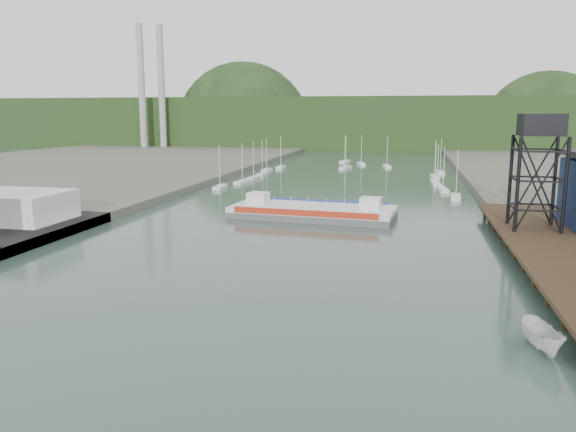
% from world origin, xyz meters
% --- Properties ---
extents(east_pier, '(14.00, 70.00, 2.45)m').
position_xyz_m(east_pier, '(37.00, 45.00, 1.90)').
color(east_pier, black).
rests_on(east_pier, ground).
extents(white_shed, '(18.00, 12.00, 4.50)m').
position_xyz_m(white_shed, '(-44.00, 50.00, 3.85)').
color(white_shed, silver).
rests_on(white_shed, west_quay).
extents(lift_tower, '(6.50, 6.50, 16.00)m').
position_xyz_m(lift_tower, '(35.00, 58.00, 15.65)').
color(lift_tower, black).
rests_on(lift_tower, east_pier).
extents(marina_sailboats, '(57.71, 92.65, 0.90)m').
position_xyz_m(marina_sailboats, '(0.08, 138.46, 0.35)').
color(marina_sailboats, silver).
rests_on(marina_sailboats, ground).
extents(smokestacks, '(11.20, 8.20, 60.00)m').
position_xyz_m(smokestacks, '(-106.00, 232.50, 30.00)').
color(smokestacks, '#969691').
rests_on(smokestacks, ground).
extents(distant_hills, '(500.00, 120.00, 80.00)m').
position_xyz_m(distant_hills, '(-3.98, 301.35, 10.38)').
color(distant_hills, black).
rests_on(distant_hills, ground).
extents(chain_ferry, '(29.37, 13.92, 4.10)m').
position_xyz_m(chain_ferry, '(1.13, 70.63, 1.18)').
color(chain_ferry, '#535255').
rests_on(chain_ferry, ground).
extents(motorboat, '(3.22, 6.13, 2.25)m').
position_xyz_m(motorboat, '(28.08, 18.62, 1.13)').
color(motorboat, silver).
rests_on(motorboat, ground).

